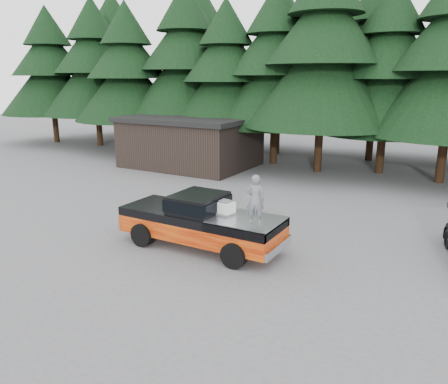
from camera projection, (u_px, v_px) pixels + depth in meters
The scene contains 7 objects.
ground at pixel (212, 249), 15.23m from camera, with size 120.00×120.00×0.00m, color #525254.
pickup_truck at pixel (201, 229), 15.31m from camera, with size 6.00×2.04×1.33m, color #D36012, non-canonical shape.
truck_cab at pixel (198, 202), 15.12m from camera, with size 1.66×1.90×0.59m, color black.
air_compressor at pixel (225, 208), 14.76m from camera, with size 0.60×0.49×0.41m, color silver.
man_on_bed at pixel (255, 199), 13.62m from camera, with size 0.58×0.38×1.60m, color #5C5D64.
utility_building at pixel (191, 141), 29.20m from camera, with size 8.40×6.40×3.30m.
treeline at pixel (359, 46), 27.45m from camera, with size 60.15×16.05×17.50m.
Camera 1 is at (7.47, -12.10, 5.84)m, focal length 35.00 mm.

